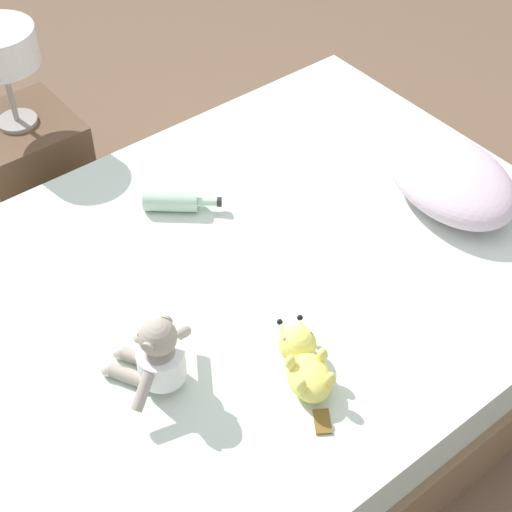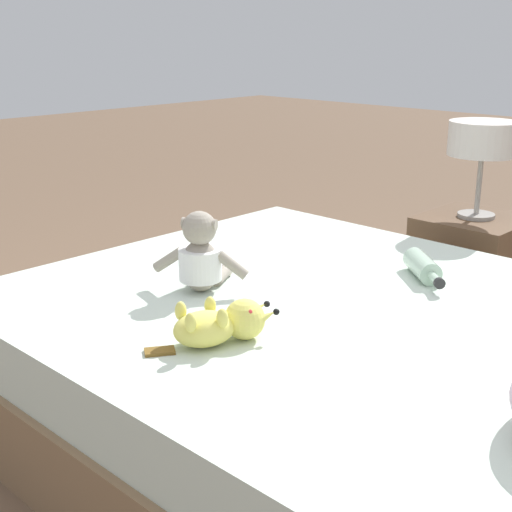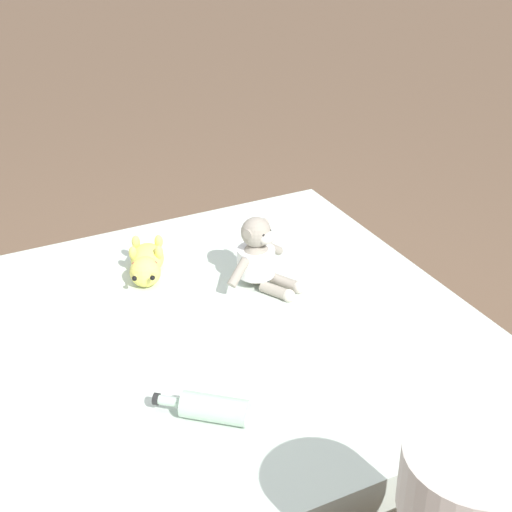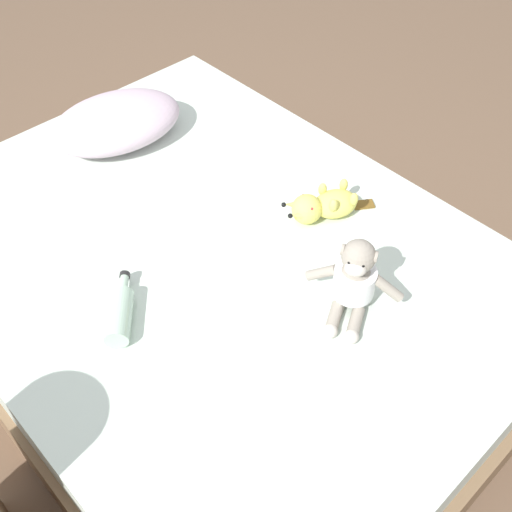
% 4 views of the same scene
% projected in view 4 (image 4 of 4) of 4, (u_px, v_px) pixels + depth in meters
% --- Properties ---
extents(ground_plane, '(16.00, 16.00, 0.00)m').
position_uv_depth(ground_plane, '(216.00, 329.00, 2.26)').
color(ground_plane, brown).
extents(bed, '(1.51, 2.01, 0.42)m').
position_uv_depth(bed, '(213.00, 293.00, 2.11)').
color(bed, '#846647').
rests_on(bed, ground_plane).
extents(pillow, '(0.55, 0.43, 0.16)m').
position_uv_depth(pillow, '(116.00, 122.00, 2.30)').
color(pillow, silver).
rests_on(pillow, bed).
extents(plush_monkey, '(0.25, 0.27, 0.24)m').
position_uv_depth(plush_monkey, '(354.00, 281.00, 1.74)').
color(plush_monkey, '#9E9384').
rests_on(plush_monkey, bed).
extents(plush_yellow_creature, '(0.32, 0.19, 0.10)m').
position_uv_depth(plush_yellow_creature, '(323.00, 206.00, 2.03)').
color(plush_yellow_creature, '#EAE066').
rests_on(plush_yellow_creature, bed).
extents(glass_bottle, '(0.20, 0.22, 0.07)m').
position_uv_depth(glass_bottle, '(120.00, 314.00, 1.74)').
color(glass_bottle, '#B2D1B7').
rests_on(glass_bottle, bed).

